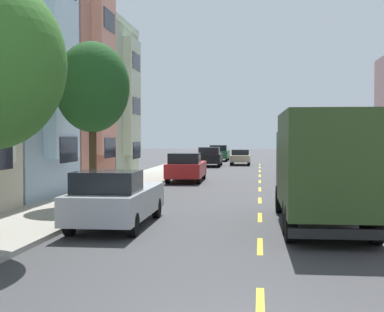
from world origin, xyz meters
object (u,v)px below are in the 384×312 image
at_px(parked_pickup_red, 186,168).
at_px(parked_suv_white, 306,155).
at_px(parked_pickup_black, 210,157).
at_px(parked_pickup_silver, 116,199).
at_px(moving_champagne_sedan, 240,157).
at_px(delivery_box_truck, 322,163).
at_px(parked_pickup_forest, 219,153).
at_px(street_tree_second, 92,88).
at_px(parked_wagon_navy, 337,170).
at_px(parked_wagon_burgundy, 311,159).
at_px(parked_hatchback_charcoal, 364,182).

xyz_separation_m(parked_pickup_red, parked_suv_white, (8.64, 20.30, 0.16)).
height_order(parked_pickup_black, parked_pickup_red, same).
bearing_deg(parked_pickup_silver, moving_champagne_sedan, 86.13).
bearing_deg(delivery_box_truck, parked_pickup_black, 100.59).
xyz_separation_m(parked_pickup_forest, parked_pickup_red, (0.03, -28.07, 0.00)).
height_order(street_tree_second, parked_pickup_silver, street_tree_second).
xyz_separation_m(parked_pickup_black, parked_wagon_navy, (8.75, -17.41, -0.02)).
xyz_separation_m(parked_wagon_burgundy, parked_wagon_navy, (0.12, -14.81, 0.00)).
relative_size(parked_hatchback_charcoal, parked_wagon_navy, 0.85).
height_order(parked_pickup_silver, parked_pickup_red, same).
relative_size(street_tree_second, parked_pickup_black, 1.16).
distance_m(street_tree_second, parked_suv_white, 34.36).
bearing_deg(parked_wagon_burgundy, parked_suv_white, 89.28).
bearing_deg(street_tree_second, parked_wagon_navy, 47.51).
xyz_separation_m(parked_wagon_navy, parked_pickup_red, (-8.68, 0.44, 0.02)).
xyz_separation_m(parked_pickup_silver, parked_pickup_red, (-0.05, 16.84, 0.00)).
bearing_deg(parked_wagon_burgundy, parked_pickup_silver, -105.27).
relative_size(parked_wagon_burgundy, moving_champagne_sedan, 1.05).
relative_size(street_tree_second, parked_pickup_forest, 1.17).
distance_m(street_tree_second, delivery_box_truck, 9.55).
distance_m(delivery_box_truck, parked_pickup_silver, 6.22).
distance_m(parked_pickup_silver, parked_wagon_navy, 18.54).
distance_m(parked_hatchback_charcoal, moving_champagne_sedan, 29.40).
relative_size(delivery_box_truck, moving_champagne_sedan, 1.74).
relative_size(parked_pickup_black, moving_champagne_sedan, 1.19).
relative_size(street_tree_second, parked_pickup_red, 1.16).
height_order(delivery_box_truck, parked_pickup_silver, delivery_box_truck).
bearing_deg(parked_suv_white, parked_pickup_black, -159.11).
xyz_separation_m(parked_wagon_burgundy, moving_champagne_sedan, (-6.03, 5.65, -0.05)).
height_order(parked_pickup_forest, parked_wagon_navy, parked_pickup_forest).
relative_size(parked_wagon_burgundy, parked_pickup_silver, 0.89).
relative_size(parked_pickup_forest, parked_wagon_navy, 1.12).
distance_m(parked_wagon_burgundy, parked_pickup_red, 16.73).
xyz_separation_m(parked_pickup_silver, moving_champagne_sedan, (2.50, 36.86, -0.08)).
bearing_deg(parked_pickup_red, parked_suv_white, 66.94).
xyz_separation_m(street_tree_second, parked_suv_white, (10.70, 32.46, -3.59)).
bearing_deg(parked_wagon_navy, parked_suv_white, 90.12).
bearing_deg(parked_pickup_red, moving_champagne_sedan, 82.76).
relative_size(parked_wagon_burgundy, parked_pickup_forest, 0.89).
bearing_deg(parked_hatchback_charcoal, parked_pickup_red, 135.04).
height_order(parked_wagon_navy, moving_champagne_sedan, parked_wagon_navy).
relative_size(parked_pickup_silver, parked_wagon_navy, 1.12).
height_order(delivery_box_truck, parked_hatchback_charcoal, delivery_box_truck).
distance_m(parked_pickup_black, moving_champagne_sedan, 4.01).
relative_size(parked_pickup_silver, parked_pickup_forest, 1.00).
xyz_separation_m(parked_pickup_black, parked_hatchback_charcoal, (8.80, -25.69, -0.07)).
bearing_deg(moving_champagne_sedan, parked_suv_white, 2.60).
bearing_deg(moving_champagne_sedan, street_tree_second, -98.14).
bearing_deg(parked_pickup_silver, parked_pickup_red, 90.15).
distance_m(parked_pickup_red, parked_suv_white, 22.06).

